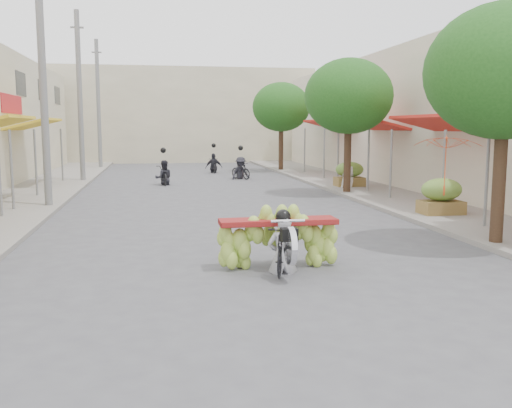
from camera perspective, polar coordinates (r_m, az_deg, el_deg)
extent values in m
plane|color=#515156|center=(7.93, 4.86, -11.67)|extent=(120.00, 120.00, 0.00)
cube|color=gray|center=(22.94, -22.64, 0.68)|extent=(4.00, 60.00, 0.12)
cube|color=gray|center=(24.09, 11.88, 1.42)|extent=(4.00, 60.00, 0.12)
cylinder|color=slate|center=(18.98, -23.25, 3.00)|extent=(0.08, 0.08, 2.55)
cylinder|color=slate|center=(22.50, -21.17, 3.74)|extent=(0.08, 0.08, 2.55)
cube|color=gold|center=(26.73, -21.32, 7.45)|extent=(1.77, 4.00, 0.53)
cylinder|color=slate|center=(24.85, -20.11, 4.12)|extent=(0.08, 0.08, 2.55)
cylinder|color=slate|center=(28.40, -18.84, 4.56)|extent=(0.08, 0.08, 2.55)
cube|color=red|center=(26.94, -23.27, 9.16)|extent=(0.10, 3.50, 0.80)
cube|color=#1E2328|center=(28.94, -22.50, 11.04)|extent=(0.08, 2.00, 1.10)
cube|color=#1E2328|center=(33.84, -20.66, 10.56)|extent=(0.08, 2.00, 1.10)
cube|color=#1E2328|center=(38.76, -19.29, 10.20)|extent=(0.08, 2.00, 1.10)
cube|color=beige|center=(25.40, 23.57, 7.91)|extent=(8.00, 40.00, 6.00)
cylinder|color=slate|center=(15.56, 22.08, 2.15)|extent=(0.08, 0.08, 2.55)
cube|color=red|center=(19.46, 17.94, 7.70)|extent=(1.77, 4.20, 0.53)
cylinder|color=slate|center=(17.45, 18.26, 2.87)|extent=(0.08, 0.08, 2.55)
cylinder|color=slate|center=(20.87, 13.34, 3.78)|extent=(0.08, 0.08, 2.55)
cube|color=red|center=(24.93, 11.45, 7.84)|extent=(1.77, 4.20, 0.53)
cylinder|color=slate|center=(22.90, 11.17, 4.18)|extent=(0.08, 0.08, 2.55)
cylinder|color=slate|center=(26.48, 8.21, 4.70)|extent=(0.08, 0.08, 2.55)
cube|color=red|center=(30.60, 7.33, 7.87)|extent=(1.77, 4.20, 0.53)
cylinder|color=slate|center=(28.57, 6.84, 4.94)|extent=(0.08, 0.08, 2.55)
cylinder|color=slate|center=(32.23, 4.88, 5.27)|extent=(0.08, 0.08, 2.55)
cube|color=beige|center=(45.28, -7.59, 8.74)|extent=(20.00, 6.00, 7.00)
cylinder|color=slate|center=(19.58, -20.53, 11.25)|extent=(0.24, 0.24, 8.00)
cylinder|color=slate|center=(28.47, -17.21, 10.13)|extent=(0.24, 0.24, 8.00)
cube|color=slate|center=(28.80, -17.47, 16.50)|extent=(0.60, 0.08, 0.08)
cylinder|color=slate|center=(37.41, -15.48, 9.53)|extent=(0.24, 0.24, 8.00)
cube|color=slate|center=(37.67, -15.66, 14.40)|extent=(0.60, 0.08, 0.08)
cylinder|color=#3A2719|center=(13.45, 23.16, 2.71)|extent=(0.28, 0.28, 3.20)
ellipsoid|color=#215619|center=(13.46, 23.67, 12.07)|extent=(3.40, 3.40, 2.90)
cylinder|color=#3A2719|center=(22.48, 9.14, 4.99)|extent=(0.28, 0.28, 3.20)
ellipsoid|color=#215619|center=(22.49, 9.26, 10.60)|extent=(3.40, 3.40, 2.90)
cylinder|color=#3A2719|center=(34.04, 2.51, 5.97)|extent=(0.28, 0.28, 3.20)
ellipsoid|color=#215619|center=(34.05, 2.53, 9.67)|extent=(3.40, 3.40, 2.90)
cube|color=brown|center=(17.41, 18.00, -0.12)|extent=(1.20, 0.80, 0.50)
ellipsoid|color=olive|center=(17.35, 18.08, 1.78)|extent=(1.20, 0.88, 0.66)
cube|color=brown|center=(24.71, 9.32, 2.36)|extent=(1.20, 0.80, 0.50)
ellipsoid|color=olive|center=(24.67, 9.35, 3.70)|extent=(1.20, 0.88, 0.66)
imported|color=black|center=(10.38, 2.62, -4.38)|extent=(0.89, 1.61, 0.91)
cylinder|color=silver|center=(9.73, 3.46, -4.21)|extent=(0.10, 0.66, 0.66)
cube|color=black|center=(9.79, 3.33, -3.06)|extent=(0.28, 0.22, 0.22)
cylinder|color=silver|center=(9.85, 3.21, -1.70)|extent=(0.60, 0.05, 0.05)
cube|color=maroon|center=(10.64, 2.22, -1.75)|extent=(2.20, 0.55, 0.10)
imported|color=silver|center=(10.23, 2.70, -1.12)|extent=(0.55, 0.41, 1.52)
sphere|color=black|center=(10.11, 2.76, 2.95)|extent=(0.28, 0.28, 0.28)
imported|color=#DA4C1D|center=(16.32, 18.65, 6.65)|extent=(2.27, 2.27, 1.68)
imported|color=white|center=(24.32, 9.22, 3.84)|extent=(1.04, 0.87, 1.82)
imported|color=black|center=(26.38, -9.21, 2.83)|extent=(0.73, 1.57, 0.86)
imported|color=#24232B|center=(26.33, -9.24, 4.34)|extent=(0.84, 0.56, 1.65)
sphere|color=black|center=(26.31, -9.26, 5.32)|extent=(0.26, 0.26, 0.26)
imported|color=black|center=(28.96, -1.54, 3.38)|extent=(1.11, 1.52, 0.88)
imported|color=#24232B|center=(28.92, -1.55, 4.72)|extent=(1.19, 1.00, 1.65)
sphere|color=black|center=(28.90, -1.55, 5.63)|extent=(0.26, 0.26, 0.26)
imported|color=black|center=(33.02, -4.24, 3.81)|extent=(0.56, 1.43, 0.80)
imported|color=#24232B|center=(32.98, -4.25, 5.07)|extent=(0.98, 0.57, 1.65)
sphere|color=black|center=(32.96, -4.26, 5.86)|extent=(0.26, 0.26, 0.26)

